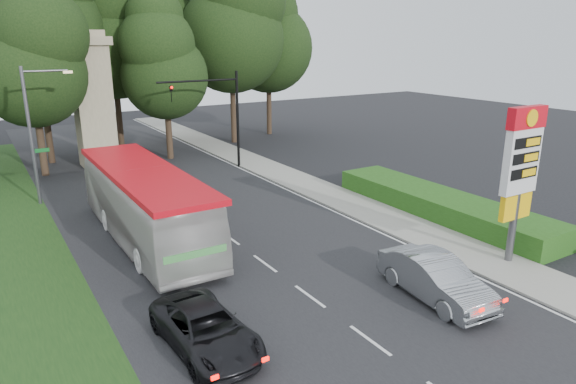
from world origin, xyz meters
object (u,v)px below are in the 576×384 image
gas_station_pylon (521,164)px  transit_bus (145,206)px  traffic_signal_mast (221,107)px  suv_charcoal (206,329)px  sedan_silver (435,278)px  streetlight_signs (34,130)px  monument (93,99)px

gas_station_pylon → transit_bus: size_ratio=0.53×
gas_station_pylon → traffic_signal_mast: 22.29m
traffic_signal_mast → suv_charcoal: 23.79m
traffic_signal_mast → sedan_silver: (-1.72, -22.55, -3.84)m
transit_bus → sedan_silver: (7.46, -11.44, -0.96)m
traffic_signal_mast → streetlight_signs: bearing=-171.1°
gas_station_pylon → streetlight_signs: 25.74m
gas_station_pylon → streetlight_signs: size_ratio=0.86×
streetlight_signs → sedan_silver: bearing=-62.0°
streetlight_signs → suv_charcoal: (2.30, -19.04, -3.77)m
sedan_silver → traffic_signal_mast: bearing=91.1°
sedan_silver → monument: bearing=107.2°
suv_charcoal → sedan_silver: bearing=-12.6°
monument → sedan_silver: (5.96, -28.55, -4.28)m
gas_station_pylon → suv_charcoal: 14.42m
traffic_signal_mast → transit_bus: bearing=-129.6°
sedan_silver → gas_station_pylon: bearing=11.4°
suv_charcoal → streetlight_signs: bearing=94.3°
traffic_signal_mast → streetlight_signs: streetlight_signs is taller
streetlight_signs → monument: monument is taller
monument → transit_bus: monument is taller
streetlight_signs → suv_charcoal: 19.55m
suv_charcoal → transit_bus: bearing=80.6°
gas_station_pylon → streetlight_signs: (-16.19, 20.01, -0.01)m
transit_bus → suv_charcoal: bearing=-96.8°
gas_station_pylon → sedan_silver: bearing=-174.0°
sedan_silver → transit_bus: bearing=128.5°
traffic_signal_mast → monument: (-7.68, 6.00, 0.43)m
traffic_signal_mast → transit_bus: (-9.18, -11.11, -2.89)m
gas_station_pylon → traffic_signal_mast: (-3.52, 22.00, 0.22)m
transit_bus → suv_charcoal: (-1.19, -9.93, -1.12)m
gas_station_pylon → suv_charcoal: bearing=176.0°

